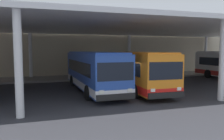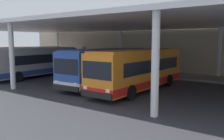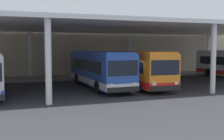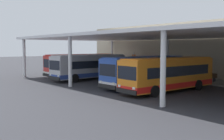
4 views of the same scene
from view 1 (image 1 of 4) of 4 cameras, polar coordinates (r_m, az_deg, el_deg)
name	(u,v)px [view 1 (image 1 of 4)]	position (r m, az deg, el deg)	size (l,w,h in m)	color
ground_plane	(120,99)	(15.49, 2.10, -7.30)	(200.00, 200.00, 0.00)	#333338
platform_kerb	(86,77)	(26.67, -6.58, -1.88)	(42.00, 4.50, 0.18)	gray
station_building_facade	(81,46)	(29.67, -7.90, 5.99)	(48.00, 1.60, 7.60)	#C1B293
canopy_shelter	(99,28)	(20.48, -3.22, 10.67)	(40.00, 17.00, 5.55)	silver
bus_middle_bay	(93,71)	(18.21, -4.77, -0.17)	(2.93, 10.60, 3.17)	#284CA8
bus_far_bay	(135,70)	(18.86, 5.79, 0.00)	(2.97, 10.61, 3.17)	orange
bench_waiting	(97,72)	(26.97, -3.81, -0.56)	(1.80, 0.45, 0.92)	brown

